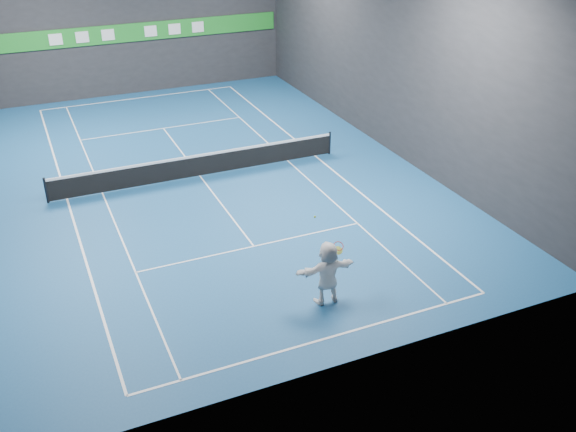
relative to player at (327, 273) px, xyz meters
name	(u,v)px	position (x,y,z in m)	size (l,w,h in m)	color
ground	(200,176)	(-0.86, 10.30, -1.01)	(26.00, 26.00, 0.00)	navy
wall_back	(127,14)	(-0.86, 23.30, 3.49)	(18.00, 0.10, 9.00)	#242427
wall_front	(352,213)	(-0.86, -2.70, 3.49)	(18.00, 0.10, 9.00)	#242427
wall_right	(388,50)	(8.14, 10.30, 3.49)	(0.10, 26.00, 9.00)	#242427
baseline_near	(325,339)	(-0.86, -1.59, -1.01)	(10.98, 0.08, 0.01)	white
baseline_far	(140,98)	(-0.86, 22.19, -1.01)	(10.98, 0.08, 0.01)	white
sideline_doubles_left	(67,199)	(-6.35, 10.30, -1.01)	(0.08, 23.78, 0.01)	white
sideline_doubles_right	(315,156)	(4.63, 10.30, -1.01)	(0.08, 23.78, 0.01)	white
sideline_singles_left	(102,193)	(-4.97, 10.30, -1.01)	(0.06, 23.78, 0.01)	white
sideline_singles_right	(288,161)	(3.25, 10.30, -1.01)	(0.06, 23.78, 0.01)	white
service_line_near	(254,246)	(-0.86, 3.90, -1.01)	(8.23, 0.06, 0.01)	white
service_line_far	(163,128)	(-0.86, 16.70, -1.01)	(8.23, 0.06, 0.01)	white
center_service_line	(200,176)	(-0.86, 10.30, -1.01)	(0.06, 12.80, 0.01)	white
player	(327,273)	(0.00, 0.00, 0.00)	(1.88, 0.60, 2.03)	white
tennis_ball	(315,217)	(-0.34, 0.24, 1.83)	(0.07, 0.07, 0.07)	#C6EA27
tennis_net	(199,165)	(-0.86, 10.30, -0.47)	(12.50, 0.10, 1.07)	black
sponsor_banner	(129,33)	(-0.86, 23.23, 2.49)	(17.64, 0.11, 1.00)	#1D8926
tennis_racket	(338,248)	(0.35, 0.05, 0.74)	(0.43, 0.37, 0.62)	#B41B13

